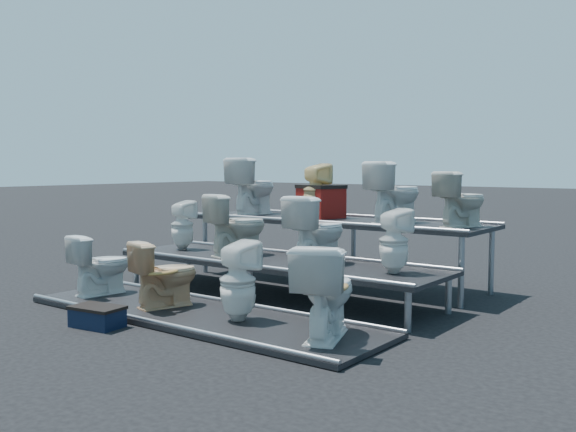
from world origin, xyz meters
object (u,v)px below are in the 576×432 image
Objects in this scene: toilet_10 at (395,192)px; red_crate at (321,203)px; toilet_4 at (182,225)px; toilet_8 at (253,186)px; toilet_11 at (461,199)px; step_stool at (97,318)px; toilet_5 at (237,225)px; toilet_3 at (325,291)px; toilet_7 at (394,241)px; toilet_1 at (165,274)px; toilet_2 at (238,281)px; toilet_9 at (316,191)px; toilet_0 at (101,264)px; toilet_6 at (317,230)px.

toilet_10 reaches higher than red_crate.
toilet_4 is 1.40m from toilet_8.
step_stool is (-2.32, -3.45, -1.10)m from toilet_11.
red_crate is at bearing -83.78° from toilet_5.
toilet_3 is 1.24× the size of toilet_7.
toilet_8 is (-0.95, 2.60, 0.86)m from toilet_1.
toilet_9 is (-0.87, 2.60, 0.78)m from toilet_2.
toilet_8 is at bearing 13.93° from toilet_10.
toilet_10 is at bearing -95.48° from toilet_3.
step_stool is (1.07, -0.85, -0.33)m from toilet_0.
toilet_10 is 1.56× the size of step_stool.
toilet_10 is at bearing -101.50° from toilet_1.
toilet_9 is 1.21m from toilet_10.
toilet_6 is at bearing 91.17° from toilet_10.
toilet_4 is 0.87× the size of toilet_9.
toilet_3 is at bearing 130.69° from toilet_6.
toilet_11 is at bearing 48.00° from step_stool.
toilet_7 is (2.19, 0.00, -0.05)m from toilet_5.
toilet_2 is at bearing -172.19° from toilet_0.
red_crate is (1.14, 0.12, -0.21)m from toilet_8.
toilet_11 reaches higher than red_crate.
toilet_3 reaches higher than toilet_2.
toilet_7 is at bearing -178.23° from toilet_4.
red_crate is at bearing -78.44° from toilet_9.
toilet_11 is 1.32× the size of step_stool.
toilet_5 reaches higher than step_stool.
red_crate is (-0.87, 2.72, 0.61)m from toilet_2.
toilet_2 is 1.20× the size of toilet_11.
toilet_6 is (1.10, 1.30, 0.43)m from toilet_1.
toilet_8 reaches higher than toilet_11.
red_crate is (0.00, 0.12, -0.17)m from toilet_9.
toilet_8 is 1.07× the size of toilet_10.
toilet_6 is 1.39× the size of red_crate.
toilet_5 is (-2.20, 1.30, 0.36)m from toilet_3.
toilet_5 is at bearing 89.15° from toilet_9.
toilet_6 reaches higher than toilet_2.
toilet_10 is at bearing -121.11° from toilet_5.
toilet_7 is 1.20× the size of red_crate.
toilet_5 is at bearing 3.54° from toilet_6.
toilet_0 is at bearing -98.63° from red_crate.
toilet_2 is 2.85m from toilet_9.
toilet_9 is 0.97× the size of toilet_10.
toilet_1 is 2.48m from toilet_7.
toilet_5 is at bearing -68.23° from toilet_1.
toilet_6 is (1.21, 0.00, 0.01)m from toilet_5.
toilet_11 is at bearing 176.72° from toilet_8.
red_crate reaches higher than toilet_4.
toilet_6 is 1.16× the size of toilet_7.
step_stool is at bearing 1.35° from toilet_3.
toilet_0 is at bearing 58.34° from toilet_11.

